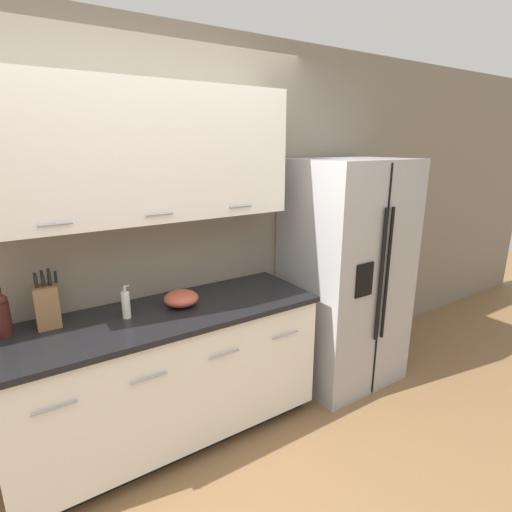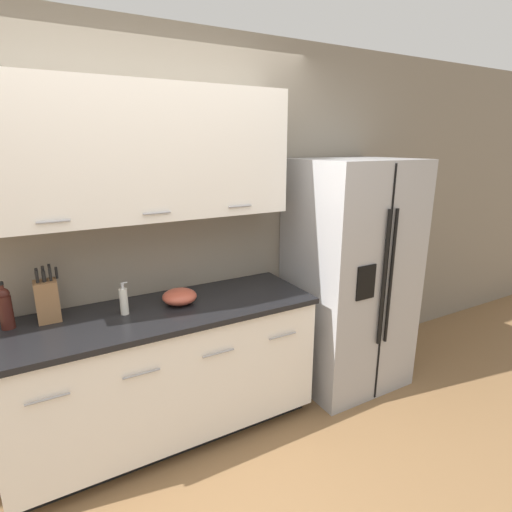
{
  "view_description": "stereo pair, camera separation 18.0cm",
  "coord_description": "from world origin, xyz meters",
  "px_view_note": "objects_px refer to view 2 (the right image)",
  "views": [
    {
      "loc": [
        -0.75,
        -1.5,
        1.88
      ],
      "look_at": [
        0.67,
        0.68,
        1.15
      ],
      "focal_mm": 28.0,
      "sensor_mm": 36.0,
      "label": 1
    },
    {
      "loc": [
        -0.6,
        -1.59,
        1.88
      ],
      "look_at": [
        0.67,
        0.68,
        1.15
      ],
      "focal_mm": 28.0,
      "sensor_mm": 36.0,
      "label": 2
    }
  ],
  "objects_px": {
    "soap_dispenser": "(124,301)",
    "refrigerator": "(349,276)",
    "wine_bottle": "(5,307)",
    "mixing_bowl": "(180,297)",
    "knife_block": "(47,300)"
  },
  "relations": [
    {
      "from": "soap_dispenser",
      "to": "refrigerator",
      "type": "bearing_deg",
      "value": -3.09
    },
    {
      "from": "wine_bottle",
      "to": "mixing_bowl",
      "type": "height_order",
      "value": "wine_bottle"
    },
    {
      "from": "refrigerator",
      "to": "soap_dispenser",
      "type": "bearing_deg",
      "value": 176.91
    },
    {
      "from": "knife_block",
      "to": "mixing_bowl",
      "type": "xyz_separation_m",
      "value": [
        0.74,
        -0.12,
        -0.08
      ]
    },
    {
      "from": "wine_bottle",
      "to": "soap_dispenser",
      "type": "distance_m",
      "value": 0.62
    },
    {
      "from": "refrigerator",
      "to": "wine_bottle",
      "type": "relative_size",
      "value": 6.58
    },
    {
      "from": "refrigerator",
      "to": "knife_block",
      "type": "height_order",
      "value": "refrigerator"
    },
    {
      "from": "refrigerator",
      "to": "soap_dispenser",
      "type": "height_order",
      "value": "refrigerator"
    },
    {
      "from": "wine_bottle",
      "to": "soap_dispenser",
      "type": "height_order",
      "value": "wine_bottle"
    },
    {
      "from": "knife_block",
      "to": "wine_bottle",
      "type": "relative_size",
      "value": 1.23
    },
    {
      "from": "refrigerator",
      "to": "knife_block",
      "type": "xyz_separation_m",
      "value": [
        -2.08,
        0.21,
        0.13
      ]
    },
    {
      "from": "wine_bottle",
      "to": "mixing_bowl",
      "type": "xyz_separation_m",
      "value": [
        0.94,
        -0.12,
        -0.08
      ]
    },
    {
      "from": "soap_dispenser",
      "to": "mixing_bowl",
      "type": "height_order",
      "value": "soap_dispenser"
    },
    {
      "from": "knife_block",
      "to": "refrigerator",
      "type": "bearing_deg",
      "value": -5.71
    },
    {
      "from": "mixing_bowl",
      "to": "knife_block",
      "type": "bearing_deg",
      "value": 170.57
    }
  ]
}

